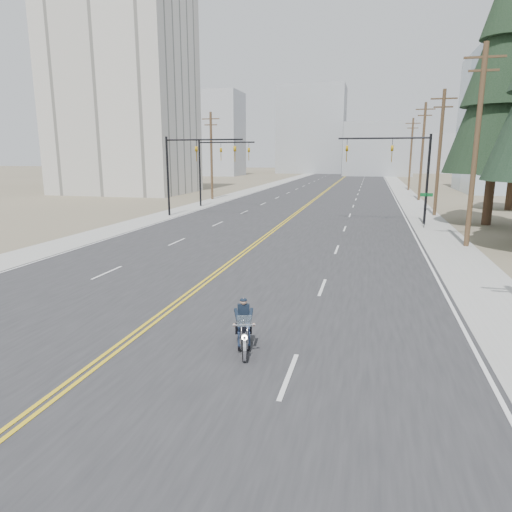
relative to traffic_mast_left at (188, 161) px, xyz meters
The scene contains 20 objects.
road 39.36m from the traffic_mast_left, 76.71° to the left, with size 20.00×200.00×0.01m, color #303033.
sidewalk_left 38.40m from the traffic_mast_left, 93.80° to the left, with size 3.00×200.00×0.01m, color #A5A5A0.
sidewalk_right 43.45m from the traffic_mast_left, 61.68° to the left, with size 3.00×200.00×0.01m, color #A5A5A0.
traffic_mast_left is the anchor object (origin of this frame).
traffic_mast_right 17.95m from the traffic_mast_left, ahead, with size 7.10×0.26×7.00m.
traffic_mast_far 8.01m from the traffic_mast_left, 92.40° to the left, with size 6.10×0.26×7.00m.
street_sign 20.12m from the traffic_mast_left, ahead, with size 0.90×0.06×2.62m.
utility_pole_b 23.31m from the traffic_mast_left, 22.74° to the right, with size 2.20×0.30×11.50m.
utility_pole_c 22.31m from the traffic_mast_left, 15.61° to the left, with size 2.20×0.30×11.00m.
utility_pole_d 30.06m from the traffic_mast_left, 44.36° to the left, with size 2.20×0.30×11.50m.
utility_pole_e 43.66m from the traffic_mast_left, 60.53° to the left, with size 2.20×0.30×11.00m.
utility_pole_left 16.39m from the traffic_mast_left, 102.42° to the left, with size 2.20×0.30×10.50m.
apartment_block 31.50m from the traffic_mast_left, 129.59° to the left, with size 18.00×14.00×30.00m, color silver.
haze_bldg_a 87.20m from the traffic_mast_left, 107.41° to the left, with size 14.00×12.00×22.00m, color #B7BCC6.
haze_bldg_b 94.56m from the traffic_mast_left, 79.66° to the left, with size 18.00×14.00×14.00m, color #ADB2B7.
haze_bldg_d 108.34m from the traffic_mast_left, 91.60° to the left, with size 20.00×15.00×26.00m, color #ADB2B7.
haze_bldg_e 122.80m from the traffic_mast_left, 73.94° to the left, with size 14.00×14.00×12.00m, color #B7BCC6.
haze_bldg_f 106.28m from the traffic_mast_left, 112.71° to the left, with size 12.00×12.00×16.00m, color #ADB2B7.
motorcyclist 29.82m from the traffic_mast_left, 64.99° to the right, with size 0.80×1.86×1.45m, color black, non-canonical shape.
conifer_tall 25.60m from the traffic_mast_left, ahead, with size 7.26×7.26×20.16m.
Camera 1 is at (6.74, -6.28, 5.36)m, focal length 32.00 mm.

